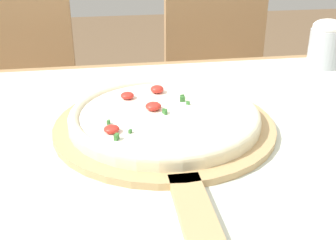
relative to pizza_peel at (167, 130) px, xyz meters
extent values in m
cube|color=#A87F51|center=(0.00, -0.07, -0.03)|extent=(1.24, 1.01, 0.03)
cylinder|color=#A87F51|center=(0.56, 0.38, -0.41)|extent=(0.06, 0.06, 0.74)
cube|color=silver|center=(0.00, -0.07, -0.01)|extent=(1.16, 0.93, 0.00)
cylinder|color=tan|center=(0.00, 0.02, 0.00)|extent=(0.40, 0.40, 0.01)
cube|color=tan|center=(0.00, -0.26, 0.00)|extent=(0.04, 0.22, 0.01)
cylinder|color=beige|center=(0.00, 0.02, 0.01)|extent=(0.34, 0.34, 0.02)
torus|color=beige|center=(0.00, 0.02, 0.02)|extent=(0.34, 0.34, 0.02)
cylinder|color=white|center=(0.00, 0.02, 0.02)|extent=(0.30, 0.30, 0.00)
ellipsoid|color=red|center=(-0.10, -0.04, 0.03)|extent=(0.03, 0.03, 0.01)
ellipsoid|color=red|center=(-0.06, 0.10, 0.03)|extent=(0.03, 0.03, 0.01)
ellipsoid|color=red|center=(-0.01, 0.12, 0.03)|extent=(0.03, 0.03, 0.01)
ellipsoid|color=red|center=(-0.02, 0.04, 0.03)|extent=(0.03, 0.03, 0.01)
cube|color=#387533|center=(0.04, 0.08, 0.03)|extent=(0.01, 0.01, 0.01)
cube|color=#387533|center=(-0.01, 0.01, 0.03)|extent=(0.01, 0.01, 0.01)
cube|color=#387533|center=(-0.07, -0.05, 0.03)|extent=(0.01, 0.01, 0.01)
cube|color=#387533|center=(-0.09, -0.07, 0.03)|extent=(0.01, 0.01, 0.01)
cube|color=#387533|center=(0.05, 0.05, 0.03)|extent=(0.01, 0.01, 0.01)
cube|color=#387533|center=(0.04, 0.07, 0.03)|extent=(0.01, 0.01, 0.01)
cube|color=#387533|center=(-0.10, -0.01, 0.03)|extent=(0.01, 0.01, 0.01)
cube|color=#387533|center=(0.00, 0.02, 0.03)|extent=(0.01, 0.01, 0.01)
cube|color=tan|center=(-0.40, 0.66, -0.34)|extent=(0.41, 0.41, 0.02)
cube|color=tan|center=(-0.39, 0.84, -0.11)|extent=(0.38, 0.04, 0.44)
cylinder|color=tan|center=(-0.24, 0.50, -0.57)|extent=(0.04, 0.04, 0.43)
cylinder|color=tan|center=(-0.23, 0.82, -0.57)|extent=(0.04, 0.04, 0.43)
cube|color=tan|center=(0.32, 0.66, -0.34)|extent=(0.41, 0.41, 0.02)
cube|color=tan|center=(0.32, 0.84, -0.11)|extent=(0.38, 0.05, 0.44)
cylinder|color=tan|center=(0.17, 0.50, -0.57)|extent=(0.04, 0.04, 0.43)
cylinder|color=tan|center=(0.49, 0.51, -0.57)|extent=(0.04, 0.04, 0.43)
cylinder|color=tan|center=(0.16, 0.82, -0.57)|extent=(0.04, 0.04, 0.43)
cylinder|color=tan|center=(0.48, 0.83, -0.57)|extent=(0.04, 0.04, 0.43)
cylinder|color=#B2B7BC|center=(0.46, 0.32, 0.04)|extent=(0.08, 0.08, 0.09)
ellipsoid|color=white|center=(0.46, 0.32, 0.10)|extent=(0.08, 0.08, 0.04)
camera|label=1|loc=(-0.10, -0.66, 0.33)|focal=45.00mm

